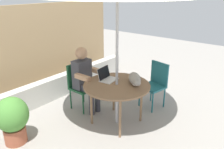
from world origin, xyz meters
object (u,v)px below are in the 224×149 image
at_px(person_seated, 85,76).
at_px(cat, 135,79).
at_px(chair_occupied, 79,82).
at_px(patio_table, 117,87).
at_px(potted_plant_near_fence, 12,118).
at_px(chair_empty, 156,81).
at_px(laptop, 106,76).

bearing_deg(person_seated, cat, -78.02).
height_order(chair_occupied, cat, cat).
height_order(patio_table, potted_plant_near_fence, potted_plant_near_fence).
bearing_deg(chair_empty, laptop, 152.40).
relative_size(patio_table, chair_empty, 1.25).
bearing_deg(potted_plant_near_fence, chair_empty, -24.50).
bearing_deg(person_seated, patio_table, -90.00).
height_order(chair_occupied, chair_empty, same).
bearing_deg(patio_table, potted_plant_near_fence, 148.13).
height_order(chair_empty, laptop, laptop).
relative_size(cat, potted_plant_near_fence, 0.70).
distance_m(chair_occupied, laptop, 0.69).
distance_m(cat, potted_plant_near_fence, 1.97).
bearing_deg(patio_table, cat, -47.02).
bearing_deg(cat, chair_occupied, 100.34).
bearing_deg(person_seated, chair_occupied, 90.00).
xyz_separation_m(chair_empty, laptop, (-0.91, 0.48, 0.27)).
height_order(chair_empty, person_seated, person_seated).
xyz_separation_m(chair_occupied, laptop, (0.05, -0.63, 0.27)).
bearing_deg(chair_occupied, chair_empty, -49.02).
xyz_separation_m(patio_table, laptop, (0.05, 0.27, 0.12)).
relative_size(chair_occupied, person_seated, 0.72).
xyz_separation_m(patio_table, chair_empty, (0.96, -0.21, -0.15)).
bearing_deg(chair_occupied, patio_table, -90.00).
relative_size(person_seated, potted_plant_near_fence, 1.64).
bearing_deg(laptop, chair_occupied, 94.63).
distance_m(chair_occupied, potted_plant_near_fence, 1.39).
height_order(chair_empty, cat, cat).
distance_m(chair_occupied, chair_empty, 1.47).
height_order(chair_empty, potted_plant_near_fence, chair_empty).
bearing_deg(patio_table, chair_empty, -12.23).
bearing_deg(potted_plant_near_fence, laptop, -22.45).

